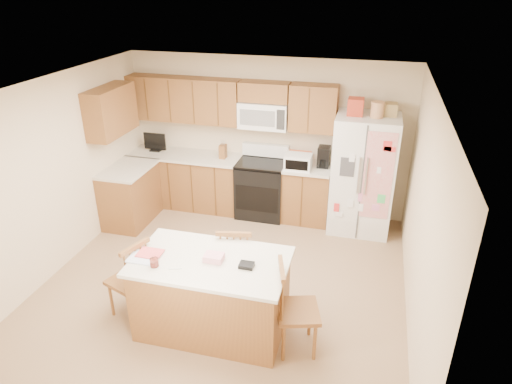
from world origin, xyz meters
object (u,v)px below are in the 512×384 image
(island, at_px, (212,294))
(windsor_chair_left, at_px, (131,280))
(refrigerator, at_px, (363,173))
(windsor_chair_right, at_px, (295,310))
(windsor_chair_back, at_px, (236,263))
(stove, at_px, (262,187))

(island, height_order, windsor_chair_left, island)
(refrigerator, xyz_separation_m, windsor_chair_right, (-0.50, -2.78, -0.43))
(windsor_chair_back, bearing_deg, island, -97.88)
(refrigerator, bearing_deg, windsor_chair_left, -131.56)
(windsor_chair_left, bearing_deg, refrigerator, 48.44)
(island, xyz_separation_m, windsor_chair_left, (-0.97, -0.01, 0.01))
(windsor_chair_left, relative_size, windsor_chair_back, 1.00)
(windsor_chair_left, relative_size, windsor_chair_right, 0.95)
(stove, relative_size, windsor_chair_left, 1.15)
(refrigerator, relative_size, windsor_chair_right, 1.97)
(windsor_chair_back, height_order, windsor_chair_right, windsor_chair_right)
(windsor_chair_right, bearing_deg, island, 175.50)
(stove, distance_m, windsor_chair_right, 3.04)
(stove, height_order, island, stove)
(refrigerator, xyz_separation_m, windsor_chair_back, (-1.35, -2.10, -0.45))
(island, relative_size, windsor_chair_right, 1.62)
(windsor_chair_left, xyz_separation_m, windsor_chair_back, (1.06, 0.62, 0.00))
(island, height_order, windsor_chair_right, windsor_chair_right)
(windsor_chair_right, bearing_deg, stove, 110.61)
(refrigerator, distance_m, island, 3.10)
(refrigerator, bearing_deg, windsor_chair_back, -122.77)
(stove, bearing_deg, island, -87.18)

